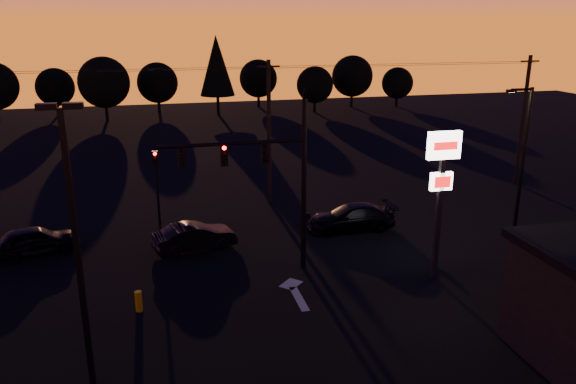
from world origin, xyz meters
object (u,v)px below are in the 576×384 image
object	(u,v)px
traffic_signal_mast	(269,169)
parking_lot_light	(75,233)
secondary_signal	(157,177)
car_mid	(195,237)
car_right	(351,217)
streetlight	(522,155)
bollard	(139,301)
suv_parked	(567,296)
pylon_sign	(442,174)
car_left	(34,241)

from	to	relation	value
traffic_signal_mast	parking_lot_light	bearing A→B (deg)	-136.63
secondary_signal	parking_lot_light	bearing A→B (deg)	-99.79
car_mid	car_right	bearing A→B (deg)	-98.20
streetlight	bollard	world-z (taller)	streetlight
secondary_signal	suv_parked	size ratio (longest dim) A/B	0.96
car_right	suv_parked	distance (m)	11.96
traffic_signal_mast	car_mid	world-z (taller)	traffic_signal_mast
bollard	secondary_signal	bearing A→B (deg)	83.84
car_mid	car_right	distance (m)	8.80
pylon_sign	car_left	size ratio (longest dim) A/B	1.58
parking_lot_light	suv_parked	bearing A→B (deg)	1.62
streetlight	suv_parked	size ratio (longest dim) A/B	1.77
pylon_sign	car_right	bearing A→B (deg)	103.07
car_left	car_right	xyz separation A→B (m)	(16.61, -0.48, -0.02)
pylon_sign	streetlight	size ratio (longest dim) A/B	0.85
secondary_signal	bollard	size ratio (longest dim) A/B	5.03
parking_lot_light	pylon_sign	xyz separation A→B (m)	(14.50, 4.50, -0.36)
streetlight	car_mid	size ratio (longest dim) A/B	1.91
suv_parked	bollard	bearing A→B (deg)	134.79
secondary_signal	pylon_sign	distance (m)	15.75
traffic_signal_mast	pylon_sign	world-z (taller)	traffic_signal_mast
secondary_signal	car_mid	distance (m)	4.90
parking_lot_light	streetlight	distance (m)	23.05
car_mid	car_right	size ratio (longest dim) A/B	0.85
car_mid	bollard	bearing A→B (deg)	141.54
pylon_sign	car_left	distance (m)	19.98
secondary_signal	car_right	distance (m)	11.15
streetlight	secondary_signal	bearing A→B (deg)	162.44
traffic_signal_mast	car_right	world-z (taller)	traffic_signal_mast
parking_lot_light	car_right	bearing A→B (deg)	40.90
streetlight	bollard	bearing A→B (deg)	-168.84
car_mid	traffic_signal_mast	bearing A→B (deg)	-150.16
traffic_signal_mast	car_right	bearing A→B (deg)	37.28
bollard	suv_parked	xyz separation A→B (m)	(16.88, -4.04, 0.20)
pylon_sign	car_right	distance (m)	8.07
car_right	suv_parked	xyz separation A→B (m)	(5.36, -10.69, -0.09)
secondary_signal	pylon_sign	size ratio (longest dim) A/B	0.64
traffic_signal_mast	car_mid	size ratio (longest dim) A/B	2.04
secondary_signal	bollard	distance (m)	10.28
car_right	car_left	bearing A→B (deg)	-89.93
parking_lot_light	suv_parked	distance (m)	18.89
car_left	car_mid	distance (m)	7.95
parking_lot_light	traffic_signal_mast	bearing A→B (deg)	43.37
pylon_sign	suv_parked	size ratio (longest dim) A/B	1.51
traffic_signal_mast	car_left	xyz separation A→B (m)	(-11.07, 4.70, -4.20)
traffic_signal_mast	parking_lot_light	distance (m)	10.19
traffic_signal_mast	secondary_signal	distance (m)	9.19
car_right	pylon_sign	bearing A→B (deg)	14.80
streetlight	suv_parked	xyz separation A→B (m)	(-3.10, -7.98, -3.79)
streetlight	car_right	xyz separation A→B (m)	(-8.47, 2.71, -3.71)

